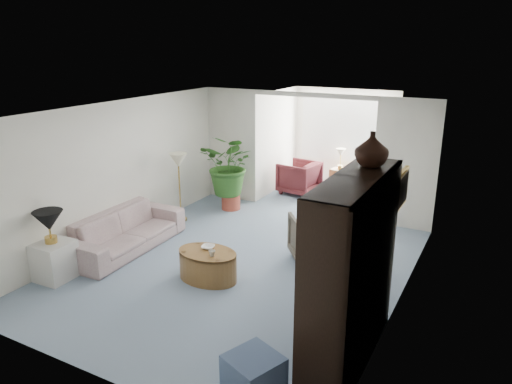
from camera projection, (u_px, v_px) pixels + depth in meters
The scene contains 26 objects.
floor at pixel (238, 267), 7.71m from camera, with size 6.00×6.00×0.00m, color #8094AA.
sunroom_floor at pixel (327, 197), 11.15m from camera, with size 2.60×2.60×0.00m, color #8094AA.
back_pier_left at pixel (232, 145), 10.71m from camera, with size 1.20×0.12×2.50m, color white.
back_pier_right at pixel (405, 165), 9.00m from camera, with size 1.20×0.12×2.50m, color white.
back_header at pixel (313, 95), 9.49m from camera, with size 2.60×0.12×0.10m, color white.
window_pane at pixel (345, 130), 11.64m from camera, with size 2.20×0.02×1.50m, color white.
window_blinds at pixel (344, 130), 11.61m from camera, with size 2.20×0.02×1.50m, color white.
framed_picture at pixel (402, 189), 6.00m from camera, with size 0.04×0.50×0.40m, color #ADA08A.
sofa at pixel (126, 231), 8.29m from camera, with size 2.29×0.89×0.67m, color beige.
end_table at pixel (54, 260), 7.26m from camera, with size 0.54×0.54×0.59m, color silver.
table_lamp at pixel (48, 221), 7.07m from camera, with size 0.44×0.44×0.30m, color black.
floor_lamp at pixel (178, 160), 9.34m from camera, with size 0.36×0.36×0.28m, color #F1EBBF.
coffee_table at pixel (208, 265), 7.26m from camera, with size 0.95×0.95×0.45m, color brown.
coffee_bowl at pixel (208, 247), 7.29m from camera, with size 0.20×0.20×0.05m, color white.
coffee_cup at pixel (212, 253), 7.03m from camera, with size 0.10×0.10×0.09m, color beige.
wingback_chair at pixel (318, 239), 7.82m from camera, with size 0.82×0.85×0.77m, color #5F594B.
side_table_dark at pixel (365, 246), 7.78m from camera, with size 0.49×0.39×0.59m, color black.
entertainment_cabinet at pixel (351, 271), 5.24m from camera, with size 0.51×1.93×2.14m, color black.
cabinet_urn at pixel (372, 149), 5.28m from camera, with size 0.37×0.37×0.39m, color black.
ottoman at pixel (254, 374), 4.93m from camera, with size 0.51×0.51×0.41m, color slate.
plant_pot at pixel (231, 202), 10.33m from camera, with size 0.40×0.40×0.32m, color #A94331.
house_plant at pixel (230, 165), 10.09m from camera, with size 1.19×1.03×1.32m, color #2E5F20.
sunroom_chair_blue at pixel (361, 187), 10.67m from camera, with size 0.77×0.79×0.72m, color slate.
sunroom_chair_maroon at pixel (299, 177), 11.34m from camera, with size 0.82×0.85×0.77m, color maroon.
sunroom_table at pixel (339, 179), 11.67m from camera, with size 0.41×0.32×0.51m, color brown.
shelf_clutter at pixel (352, 262), 5.40m from camera, with size 0.30×0.82×1.06m.
Camera 1 is at (3.55, -6.02, 3.47)m, focal length 33.61 mm.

